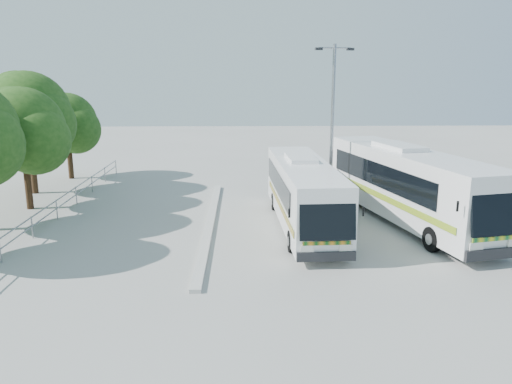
{
  "coord_description": "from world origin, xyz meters",
  "views": [
    {
      "loc": [
        -0.7,
        -21.29,
        7.02
      ],
      "look_at": [
        -0.07,
        2.01,
        1.57
      ],
      "focal_mm": 35.0,
      "sensor_mm": 36.0,
      "label": 1
    }
  ],
  "objects_px": {
    "tree_far_d": "(29,114)",
    "tree_far_e": "(68,123)",
    "coach_main": "(303,192)",
    "lamppost": "(332,119)",
    "tree_far_c": "(24,130)",
    "coach_adjacent": "(408,184)"
  },
  "relations": [
    {
      "from": "tree_far_d",
      "to": "tree_far_e",
      "type": "relative_size",
      "value": 1.24
    },
    {
      "from": "coach_main",
      "to": "coach_adjacent",
      "type": "distance_m",
      "value": 5.19
    },
    {
      "from": "tree_far_d",
      "to": "coach_main",
      "type": "xyz_separation_m",
      "value": [
        15.45,
        -7.33,
        -3.13
      ]
    },
    {
      "from": "coach_main",
      "to": "coach_adjacent",
      "type": "xyz_separation_m",
      "value": [
        5.15,
        0.56,
        0.24
      ]
    },
    {
      "from": "coach_main",
      "to": "lamppost",
      "type": "xyz_separation_m",
      "value": [
        1.97,
        3.93,
        3.08
      ]
    },
    {
      "from": "coach_main",
      "to": "tree_far_c",
      "type": "bearing_deg",
      "value": 163.27
    },
    {
      "from": "tree_far_c",
      "to": "tree_far_e",
      "type": "bearing_deg",
      "value": 93.54
    },
    {
      "from": "tree_far_c",
      "to": "coach_adjacent",
      "type": "relative_size",
      "value": 0.5
    },
    {
      "from": "tree_far_d",
      "to": "coach_main",
      "type": "bearing_deg",
      "value": -25.36
    },
    {
      "from": "coach_main",
      "to": "lamppost",
      "type": "bearing_deg",
      "value": 60.97
    },
    {
      "from": "tree_far_d",
      "to": "lamppost",
      "type": "distance_m",
      "value": 17.75
    },
    {
      "from": "coach_main",
      "to": "tree_far_e",
      "type": "bearing_deg",
      "value": 138.85
    },
    {
      "from": "lamppost",
      "to": "tree_far_d",
      "type": "bearing_deg",
      "value": 158.62
    },
    {
      "from": "tree_far_c",
      "to": "tree_far_e",
      "type": "distance_m",
      "value": 8.22
    },
    {
      "from": "lamppost",
      "to": "coach_adjacent",
      "type": "bearing_deg",
      "value": -57.03
    },
    {
      "from": "lamppost",
      "to": "tree_far_c",
      "type": "bearing_deg",
      "value": 170.73
    },
    {
      "from": "tree_far_c",
      "to": "tree_far_e",
      "type": "xyz_separation_m",
      "value": [
        -0.51,
        8.2,
        -0.37
      ]
    },
    {
      "from": "tree_far_d",
      "to": "tree_far_c",
      "type": "bearing_deg",
      "value": -72.17
    },
    {
      "from": "tree_far_d",
      "to": "coach_main",
      "type": "height_order",
      "value": "tree_far_d"
    },
    {
      "from": "tree_far_c",
      "to": "lamppost",
      "type": "distance_m",
      "value": 16.24
    },
    {
      "from": "tree_far_c",
      "to": "coach_adjacent",
      "type": "distance_m",
      "value": 19.79
    },
    {
      "from": "tree_far_e",
      "to": "lamppost",
      "type": "xyz_separation_m",
      "value": [
        16.74,
        -7.89,
        0.88
      ]
    }
  ]
}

